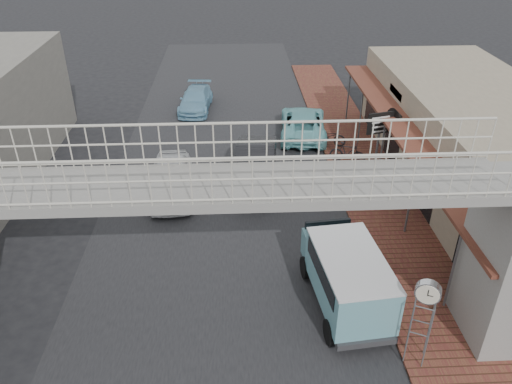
{
  "coord_description": "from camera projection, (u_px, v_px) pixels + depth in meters",
  "views": [
    {
      "loc": [
        0.51,
        -14.27,
        11.02
      ],
      "look_at": [
        1.26,
        1.33,
        1.8
      ],
      "focal_mm": 35.0,
      "sensor_mm": 36.0,
      "label": 1
    }
  ],
  "objects": [
    {
      "name": "shophouse_row",
      "position": [
        486.0,
        149.0,
        20.73
      ],
      "size": [
        7.2,
        18.0,
        4.0
      ],
      "color": "gray",
      "rests_on": "ground"
    },
    {
      "name": "dark_sedan",
      "position": [
        255.0,
        165.0,
        22.11
      ],
      "size": [
        2.29,
        5.11,
        1.63
      ],
      "primitive_type": "imported",
      "rotation": [
        0.0,
        0.0,
        -0.12
      ],
      "color": "black",
      "rests_on": "ground"
    },
    {
      "name": "white_hatchback",
      "position": [
        172.0,
        179.0,
        21.16
      ],
      "size": [
        2.04,
        4.53,
        1.51
      ],
      "primitive_type": "imported",
      "rotation": [
        0.0,
        0.0,
        0.06
      ],
      "color": "silver",
      "rests_on": "ground"
    },
    {
      "name": "road_strip",
      "position": [
        223.0,
        255.0,
        17.85
      ],
      "size": [
        10.0,
        60.0,
        0.01
      ],
      "primitive_type": "cube",
      "color": "black",
      "rests_on": "ground"
    },
    {
      "name": "street_clock",
      "position": [
        427.0,
        296.0,
        12.62
      ],
      "size": [
        0.69,
        0.68,
        2.7
      ],
      "rotation": [
        0.0,
        0.0,
        -0.43
      ],
      "color": "#59595B",
      "rests_on": "sidewalk"
    },
    {
      "name": "angkot_far",
      "position": [
        196.0,
        100.0,
        29.83
      ],
      "size": [
        2.07,
        4.38,
        1.23
      ],
      "primitive_type": "imported",
      "rotation": [
        0.0,
        0.0,
        -0.08
      ],
      "color": "#73A9C7",
      "rests_on": "ground"
    },
    {
      "name": "motorcycle_far",
      "position": [
        348.0,
        153.0,
        23.61
      ],
      "size": [
        1.77,
        1.09,
        1.03
      ],
      "primitive_type": "imported",
      "rotation": [
        0.0,
        0.0,
        1.18
      ],
      "color": "black",
      "rests_on": "sidewalk"
    },
    {
      "name": "arrow_sign",
      "position": [
        397.0,
        122.0,
        21.54
      ],
      "size": [
        1.94,
        1.29,
        3.22
      ],
      "rotation": [
        0.0,
        0.0,
        0.26
      ],
      "color": "#59595B",
      "rests_on": "sidewalk"
    },
    {
      "name": "motorcycle_near",
      "position": [
        328.0,
        136.0,
        25.39
      ],
      "size": [
        1.93,
        1.28,
        0.96
      ],
      "primitive_type": "imported",
      "rotation": [
        0.0,
        0.0,
        1.18
      ],
      "color": "black",
      "rests_on": "sidewalk"
    },
    {
      "name": "sidewalk",
      "position": [
        380.0,
        205.0,
        20.68
      ],
      "size": [
        3.0,
        40.0,
        0.1
      ],
      "primitive_type": "cube",
      "color": "brown",
      "rests_on": "ground"
    },
    {
      "name": "angkot_van",
      "position": [
        347.0,
        273.0,
        14.99
      ],
      "size": [
        2.33,
        4.37,
        2.06
      ],
      "rotation": [
        0.0,
        0.0,
        0.11
      ],
      "color": "black",
      "rests_on": "ground"
    },
    {
      "name": "footbridge",
      "position": [
        217.0,
        252.0,
        12.8
      ],
      "size": [
        16.4,
        2.4,
        6.34
      ],
      "color": "gray",
      "rests_on": "ground"
    },
    {
      "name": "ground",
      "position": [
        223.0,
        255.0,
        17.86
      ],
      "size": [
        120.0,
        120.0,
        0.0
      ],
      "primitive_type": "plane",
      "color": "black",
      "rests_on": "ground"
    },
    {
      "name": "angkot_curb",
      "position": [
        303.0,
        123.0,
        26.53
      ],
      "size": [
        2.84,
        5.22,
        1.39
      ],
      "primitive_type": "imported",
      "rotation": [
        0.0,
        0.0,
        3.03
      ],
      "color": "#72C1C6",
      "rests_on": "ground"
    }
  ]
}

